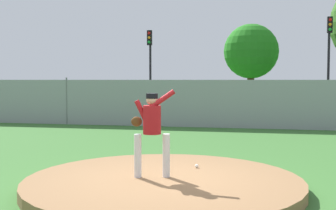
# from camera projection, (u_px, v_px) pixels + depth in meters

# --- Properties ---
(ground_plane) EXTENTS (80.00, 80.00, 0.00)m
(ground_plane) POSITION_uv_depth(u_px,v_px,m) (205.00, 142.00, 13.48)
(ground_plane) COLOR #386B2D
(asphalt_strip) EXTENTS (44.00, 7.00, 0.01)m
(asphalt_strip) POSITION_uv_depth(u_px,v_px,m) (226.00, 118.00, 21.78)
(asphalt_strip) COLOR #2B2B2D
(asphalt_strip) RESTS_ON ground_plane
(pitchers_mound) EXTENTS (4.92, 4.92, 0.20)m
(pitchers_mound) POSITION_uv_depth(u_px,v_px,m) (163.00, 183.00, 7.62)
(pitchers_mound) COLOR olive
(pitchers_mound) RESTS_ON ground_plane
(pitcher_youth) EXTENTS (0.82, 0.32, 1.57)m
(pitcher_youth) POSITION_uv_depth(u_px,v_px,m) (151.00, 125.00, 7.63)
(pitcher_youth) COLOR silver
(pitcher_youth) RESTS_ON pitchers_mound
(baseball) EXTENTS (0.07, 0.07, 0.07)m
(baseball) POSITION_uv_depth(u_px,v_px,m) (197.00, 166.00, 8.48)
(baseball) COLOR white
(baseball) RESTS_ON pitchers_mound
(chainlink_fence) EXTENTS (32.86, 0.07, 2.04)m
(chainlink_fence) POSITION_uv_depth(u_px,v_px,m) (218.00, 104.00, 17.33)
(chainlink_fence) COLOR gray
(chainlink_fence) RESTS_ON ground_plane
(parked_car_white) EXTENTS (2.04, 4.07, 1.62)m
(parked_car_white) POSITION_uv_depth(u_px,v_px,m) (319.00, 104.00, 20.93)
(parked_car_white) COLOR silver
(parked_car_white) RESTS_ON ground_plane
(parked_car_slate) EXTENTS (2.07, 4.69, 1.62)m
(parked_car_slate) POSITION_uv_depth(u_px,v_px,m) (44.00, 100.00, 24.30)
(parked_car_slate) COLOR slate
(parked_car_slate) RESTS_ON ground_plane
(parked_car_silver) EXTENTS (2.09, 4.57, 1.67)m
(parked_car_silver) POSITION_uv_depth(u_px,v_px,m) (139.00, 101.00, 23.07)
(parked_car_silver) COLOR #B7BABF
(parked_car_silver) RESTS_ON ground_plane
(parked_car_champagne) EXTENTS (1.91, 4.64, 1.58)m
(parked_car_champagne) POSITION_uv_depth(u_px,v_px,m) (226.00, 103.00, 21.53)
(parked_car_champagne) COLOR tan
(parked_car_champagne) RESTS_ON ground_plane
(parked_car_teal) EXTENTS (2.04, 4.22, 1.78)m
(parked_car_teal) POSITION_uv_depth(u_px,v_px,m) (82.00, 100.00, 23.03)
(parked_car_teal) COLOR #146066
(parked_car_teal) RESTS_ON ground_plane
(traffic_light_near) EXTENTS (0.28, 0.46, 4.96)m
(traffic_light_near) POSITION_uv_depth(u_px,v_px,m) (150.00, 56.00, 26.45)
(traffic_light_near) COLOR black
(traffic_light_near) RESTS_ON ground_plane
(traffic_light_far) EXTENTS (0.28, 0.46, 5.49)m
(traffic_light_far) POSITION_uv_depth(u_px,v_px,m) (329.00, 49.00, 24.33)
(traffic_light_far) COLOR black
(traffic_light_far) RESTS_ON ground_plane
(tree_tall_centre) EXTENTS (3.79, 3.79, 5.81)m
(tree_tall_centre) POSITION_uv_depth(u_px,v_px,m) (251.00, 52.00, 29.78)
(tree_tall_centre) COLOR #4C331E
(tree_tall_centre) RESTS_ON ground_plane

